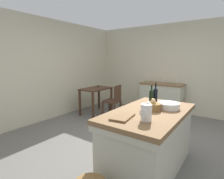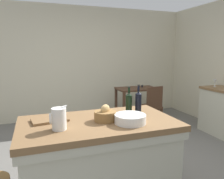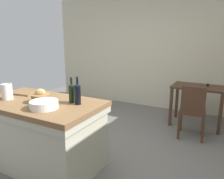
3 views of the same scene
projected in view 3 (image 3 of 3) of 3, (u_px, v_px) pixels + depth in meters
The scene contains 12 objects.
ground_plane at pixel (96, 155), 3.10m from camera, with size 6.76×6.76×0.00m, color #66635E.
wall_back at pixel (155, 52), 5.02m from camera, with size 5.32×0.12×2.60m, color beige.
island_table at pixel (41, 131), 2.78m from camera, with size 1.58×0.89×0.86m.
writing_desk at pixel (198, 93), 4.00m from camera, with size 0.90×0.57×0.81m.
wooden_chair at pixel (192, 110), 3.51m from camera, with size 0.44×0.44×0.89m.
pitcher at pixel (7, 91), 2.74m from camera, with size 0.17×0.13×0.24m.
wash_bowl at pixel (44, 105), 2.40m from camera, with size 0.31×0.31×0.09m, color white.
bread_basket at pixel (41, 97), 2.62m from camera, with size 0.22×0.22×0.17m.
cutting_board at pixel (23, 93), 3.03m from camera, with size 0.35×0.21×0.02m, color brown.
wine_bottle_dark at pixel (78, 93), 2.53m from camera, with size 0.07×0.07×0.33m.
wine_bottle_amber at pixel (72, 92), 2.60m from camera, with size 0.07×0.07×0.31m.
wicker_hamper at pixel (4, 131), 3.49m from camera, with size 0.34×0.34×0.32m, color olive.
Camera 3 is at (1.53, -2.35, 1.63)m, focal length 34.88 mm.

